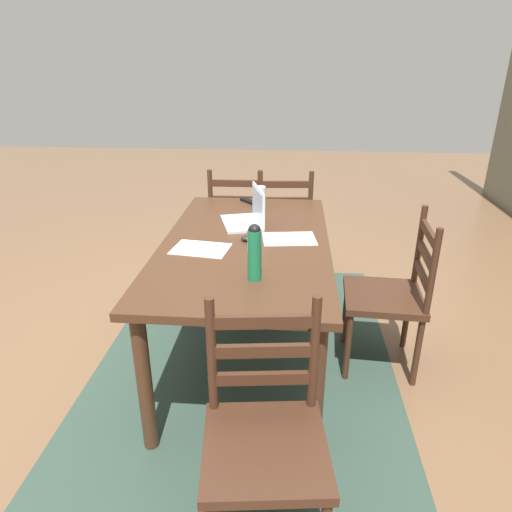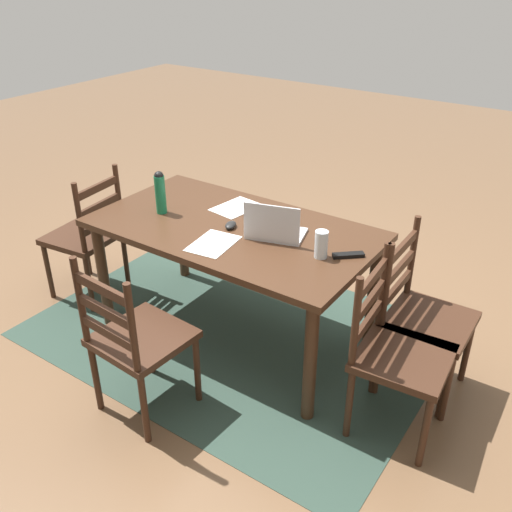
{
  "view_description": "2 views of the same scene",
  "coord_description": "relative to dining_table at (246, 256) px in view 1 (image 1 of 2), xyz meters",
  "views": [
    {
      "loc": [
        2.38,
        0.25,
        1.72
      ],
      "look_at": [
        0.06,
        0.06,
        0.71
      ],
      "focal_mm": 32.06,
      "sensor_mm": 36.0,
      "label": 1
    },
    {
      "loc": [
        -1.81,
        2.4,
        2.22
      ],
      "look_at": [
        -0.13,
        -0.05,
        0.59
      ],
      "focal_mm": 39.53,
      "sensor_mm": 36.0,
      "label": 2
    }
  ],
  "objects": [
    {
      "name": "tv_remote",
      "position": [
        -0.73,
        -0.05,
        0.1
      ],
      "size": [
        0.16,
        0.15,
        0.02
      ],
      "primitive_type": "cube",
      "rotation": [
        0.0,
        0.0,
        2.3
      ],
      "color": "black",
      "rests_on": "dining_table"
    },
    {
      "name": "chair_right_far",
      "position": [
        1.13,
        0.18,
        -0.22
      ],
      "size": [
        0.49,
        0.49,
        0.95
      ],
      "color": "#3D2316",
      "rests_on": "ground"
    },
    {
      "name": "chair_left_near",
      "position": [
        -1.13,
        -0.19,
        -0.22
      ],
      "size": [
        0.45,
        0.45,
        0.95
      ],
      "color": "#3D2316",
      "rests_on": "ground"
    },
    {
      "name": "laptop",
      "position": [
        -0.28,
        -0.01,
        0.15
      ],
      "size": [
        0.37,
        0.3,
        0.23
      ],
      "color": "silver",
      "rests_on": "dining_table"
    },
    {
      "name": "water_bottle",
      "position": [
        0.48,
        0.09,
        0.23
      ],
      "size": [
        0.06,
        0.06,
        0.27
      ],
      "color": "#197247",
      "rests_on": "dining_table"
    },
    {
      "name": "chair_left_far",
      "position": [
        -1.13,
        0.19,
        -0.22
      ],
      "size": [
        0.47,
        0.47,
        0.95
      ],
      "color": "#3D2316",
      "rests_on": "ground"
    },
    {
      "name": "area_rug",
      "position": [
        0.0,
        0.0,
        -0.68
      ],
      "size": [
        2.5,
        1.78,
        0.01
      ],
      "primitive_type": "cube",
      "color": "#2D4238",
      "rests_on": "ground"
    },
    {
      "name": "paper_stack_left",
      "position": [
        0.14,
        -0.23,
        0.09
      ],
      "size": [
        0.25,
        0.32,
        0.0
      ],
      "primitive_type": "cube",
      "rotation": [
        0.0,
        0.0,
        -0.14
      ],
      "color": "white",
      "rests_on": "dining_table"
    },
    {
      "name": "dining_table",
      "position": [
        0.0,
        0.0,
        0.0
      ],
      "size": [
        1.69,
        0.93,
        0.77
      ],
      "color": "#422819",
      "rests_on": "ground"
    },
    {
      "name": "chair_far_head",
      "position": [
        0.0,
        0.84,
        -0.22
      ],
      "size": [
        0.47,
        0.47,
        0.95
      ],
      "color": "#3D2316",
      "rests_on": "ground"
    },
    {
      "name": "ground_plane",
      "position": [
        0.0,
        0.0,
        -0.68
      ],
      "size": [
        14.0,
        14.0,
        0.0
      ],
      "primitive_type": "plane",
      "color": "brown"
    },
    {
      "name": "drinking_glass",
      "position": [
        -0.61,
        0.04,
        0.17
      ],
      "size": [
        0.07,
        0.07,
        0.15
      ],
      "primitive_type": "cylinder",
      "color": "silver",
      "rests_on": "dining_table"
    },
    {
      "name": "computer_mouse",
      "position": [
        -0.0,
        0.02,
        0.11
      ],
      "size": [
        0.09,
        0.11,
        0.03
      ],
      "primitive_type": "ellipsoid",
      "rotation": [
        0.0,
        0.0,
        0.33
      ],
      "color": "black",
      "rests_on": "dining_table"
    },
    {
      "name": "paper_stack_right",
      "position": [
        -0.04,
        0.24,
        0.09
      ],
      "size": [
        0.25,
        0.32,
        0.0
      ],
      "primitive_type": "cube",
      "rotation": [
        0.0,
        0.0,
        0.13
      ],
      "color": "white",
      "rests_on": "dining_table"
    }
  ]
}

